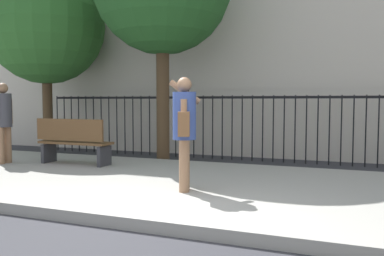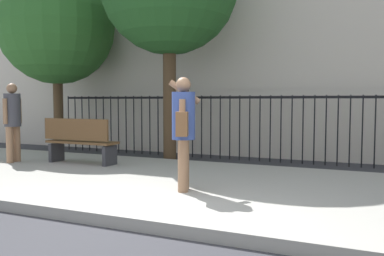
{
  "view_description": "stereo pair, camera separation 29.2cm",
  "coord_description": "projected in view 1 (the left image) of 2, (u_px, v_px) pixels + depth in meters",
  "views": [
    {
      "loc": [
        2.25,
        -4.02,
        1.48
      ],
      "look_at": [
        -0.1,
        1.86,
        1.06
      ],
      "focal_mm": 38.9,
      "sensor_mm": 36.0,
      "label": 1
    },
    {
      "loc": [
        2.52,
        -3.9,
        1.48
      ],
      "look_at": [
        -0.1,
        1.86,
        1.06
      ],
      "focal_mm": 38.9,
      "sensor_mm": 36.0,
      "label": 2
    }
  ],
  "objects": [
    {
      "name": "pedestrian_on_phone",
      "position": [
        184.0,
        125.0,
        6.03
      ],
      "size": [
        0.53,
        0.72,
        1.66
      ],
      "color": "#936B4C",
      "rests_on": "sidewalk"
    },
    {
      "name": "street_tree_far",
      "position": [
        46.0,
        26.0,
        11.2
      ],
      "size": [
        3.16,
        3.16,
        5.08
      ],
      "color": "#4C3823",
      "rests_on": "ground"
    },
    {
      "name": "sidewalk",
      "position": [
        205.0,
        188.0,
        6.69
      ],
      "size": [
        28.0,
        4.4,
        0.15
      ],
      "primitive_type": "cube",
      "color": "#9E9B93",
      "rests_on": "ground"
    },
    {
      "name": "pedestrian_walking",
      "position": [
        3.0,
        118.0,
        8.71
      ],
      "size": [
        0.36,
        0.49,
        1.69
      ],
      "color": "#936B4C",
      "rests_on": "sidewalk"
    },
    {
      "name": "iron_fence",
      "position": [
        258.0,
        119.0,
        10.05
      ],
      "size": [
        12.03,
        0.04,
        1.6
      ],
      "color": "black",
      "rests_on": "ground"
    },
    {
      "name": "ground_plane",
      "position": [
        139.0,
        232.0,
        4.66
      ],
      "size": [
        60.0,
        60.0,
        0.0
      ],
      "primitive_type": "plane",
      "color": "#333338"
    },
    {
      "name": "street_bench",
      "position": [
        73.0,
        141.0,
        8.56
      ],
      "size": [
        1.6,
        0.45,
        0.95
      ],
      "color": "brown",
      "rests_on": "sidewalk"
    }
  ]
}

